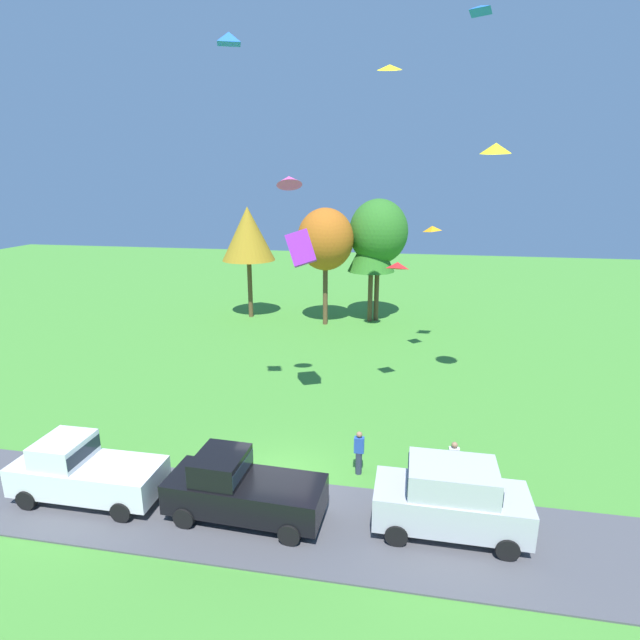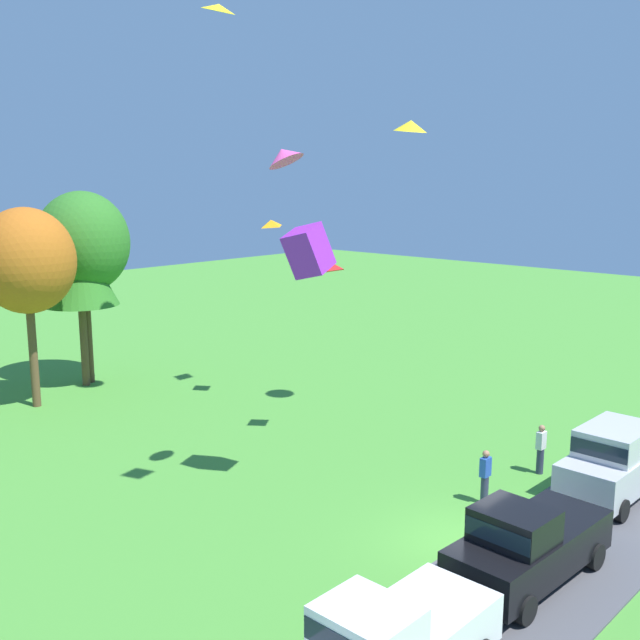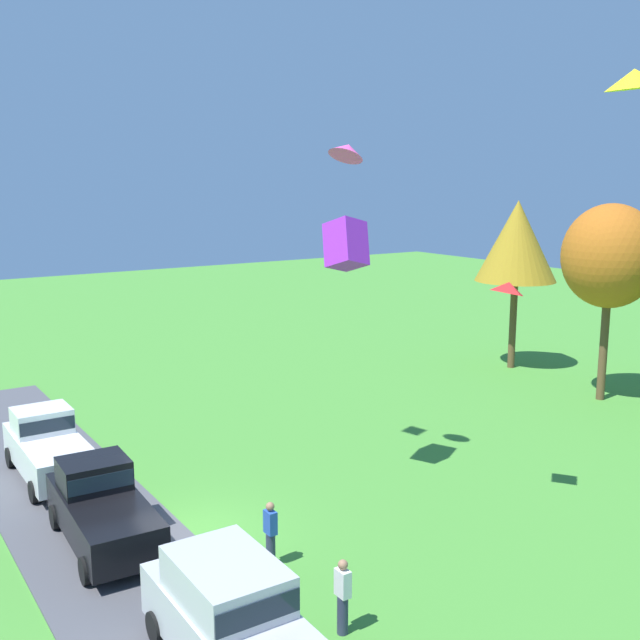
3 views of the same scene
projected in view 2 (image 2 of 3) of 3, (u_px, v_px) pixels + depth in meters
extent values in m
plane|color=#478E33|center=(466.00, 546.00, 20.37)|extent=(120.00, 120.00, 0.00)
cube|color=#4C4C51|center=(538.00, 572.00, 18.95)|extent=(36.00, 4.40, 0.06)
cube|color=white|center=(367.00, 627.00, 13.64)|extent=(1.50, 1.76, 0.80)
cube|color=#19232D|center=(367.00, 627.00, 13.64)|extent=(1.53, 1.73, 0.44)
cylinder|color=black|center=(407.00, 619.00, 16.31)|extent=(0.68, 0.24, 0.68)
cube|color=black|center=(530.00, 549.00, 18.37)|extent=(5.08, 2.12, 1.00)
cube|color=black|center=(514.00, 525.00, 17.64)|extent=(1.58, 1.82, 0.80)
cube|color=#19232D|center=(514.00, 525.00, 17.64)|extent=(1.60, 1.79, 0.44)
cylinder|color=black|center=(525.00, 610.00, 16.66)|extent=(0.69, 0.27, 0.68)
cylinder|color=black|center=(458.00, 579.00, 17.92)|extent=(0.69, 0.27, 0.68)
cylinder|color=black|center=(595.00, 556.00, 19.00)|extent=(0.69, 0.27, 0.68)
cylinder|color=black|center=(531.00, 533.00, 20.26)|extent=(0.69, 0.27, 0.68)
cube|color=#B7B7BC|center=(614.00, 469.00, 23.23)|extent=(4.61, 1.94, 1.10)
cube|color=#B7B7BC|center=(616.00, 439.00, 23.05)|extent=(2.61, 1.78, 0.84)
cube|color=#19232D|center=(616.00, 439.00, 23.05)|extent=(2.67, 1.75, 0.46)
cylinder|color=black|center=(622.00, 510.00, 21.61)|extent=(0.68, 0.25, 0.68)
cylinder|color=black|center=(563.00, 493.00, 22.82)|extent=(0.68, 0.25, 0.68)
cylinder|color=black|center=(605.00, 464.00, 25.06)|extent=(0.68, 0.25, 0.68)
cylinder|color=#2D334C|center=(484.00, 490.00, 22.94)|extent=(0.24, 0.24, 0.88)
cube|color=#2851AD|center=(485.00, 467.00, 22.80)|extent=(0.36, 0.22, 0.60)
sphere|color=#9E7051|center=(486.00, 454.00, 22.72)|extent=(0.22, 0.22, 0.22)
cylinder|color=#2D334C|center=(540.00, 461.00, 25.25)|extent=(0.24, 0.24, 0.88)
cube|color=white|center=(541.00, 440.00, 25.11)|extent=(0.36, 0.22, 0.60)
sphere|color=#9E7051|center=(542.00, 428.00, 25.03)|extent=(0.22, 0.22, 0.22)
cylinder|color=brown|center=(33.00, 356.00, 32.33)|extent=(0.36, 0.36, 4.55)
ellipsoid|color=#B25B19|center=(26.00, 261.00, 31.55)|extent=(4.10, 4.10, 4.51)
cylinder|color=brown|center=(84.00, 345.00, 35.70)|extent=(0.36, 0.36, 3.92)
cone|color=#2D7023|center=(79.00, 268.00, 34.99)|extent=(3.52, 3.52, 3.52)
cylinder|color=brown|center=(88.00, 333.00, 36.16)|extent=(0.36, 0.36, 4.86)
ellipsoid|color=#2D7023|center=(83.00, 242.00, 35.33)|extent=(4.38, 4.38, 4.81)
cone|color=yellow|center=(218.00, 8.00, 28.05)|extent=(1.38, 1.40, 0.58)
cube|color=purple|center=(308.00, 251.00, 22.33)|extent=(1.53, 1.37, 1.77)
cone|color=yellow|center=(411.00, 126.00, 28.67)|extent=(1.50, 1.53, 0.56)
pyramid|color=red|center=(331.00, 267.00, 27.25)|extent=(0.91, 1.03, 0.50)
pyramid|color=orange|center=(271.00, 223.00, 31.51)|extent=(0.90, 0.95, 0.37)
cone|color=#EA4C9E|center=(284.00, 155.00, 21.68)|extent=(1.41, 1.45, 0.83)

